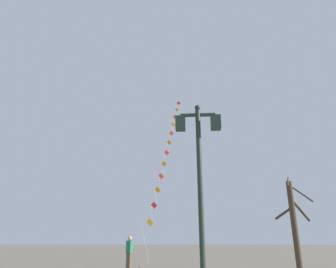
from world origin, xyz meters
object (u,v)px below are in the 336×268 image
object	(u,v)px
kite_flyer	(129,252)
bare_tree	(294,223)
kite_train	(167,153)
twin_lantern_lamp_post	(199,160)

from	to	relation	value
kite_flyer	bare_tree	bearing A→B (deg)	-92.50
bare_tree	kite_train	bearing A→B (deg)	126.05
bare_tree	twin_lantern_lamp_post	bearing A→B (deg)	-123.85
kite_train	bare_tree	world-z (taller)	kite_train
twin_lantern_lamp_post	kite_train	distance (m)	16.33
twin_lantern_lamp_post	bare_tree	world-z (taller)	twin_lantern_lamp_post
kite_flyer	kite_train	bearing A→B (deg)	-0.21
kite_flyer	bare_tree	size ratio (longest dim) A/B	0.39
twin_lantern_lamp_post	kite_flyer	bearing A→B (deg)	112.11
kite_train	kite_flyer	xyz separation A→B (m)	(-1.38, -7.06, -7.24)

